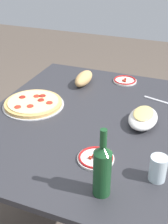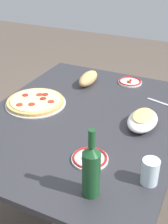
{
  "view_description": "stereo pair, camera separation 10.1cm",
  "coord_description": "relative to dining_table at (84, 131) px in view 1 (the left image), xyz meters",
  "views": [
    {
      "loc": [
        1.33,
        0.53,
        1.56
      ],
      "look_at": [
        0.0,
        0.0,
        0.73
      ],
      "focal_mm": 48.14,
      "sensor_mm": 36.0,
      "label": 1
    },
    {
      "loc": [
        1.29,
        0.62,
        1.56
      ],
      "look_at": [
        0.0,
        0.0,
        0.73
      ],
      "focal_mm": 48.14,
      "sensor_mm": 36.0,
      "label": 2
    }
  ],
  "objects": [
    {
      "name": "water_glass",
      "position": [
        0.36,
        0.46,
        0.15
      ],
      "size": [
        0.07,
        0.07,
        0.11
      ],
      "primitive_type": "cylinder",
      "color": "silver",
      "rests_on": "dining_table"
    },
    {
      "name": "pepperoni_pizza",
      "position": [
        -0.01,
        -0.33,
        0.11
      ],
      "size": [
        0.36,
        0.36,
        0.03
      ],
      "color": "#B7B7BC",
      "rests_on": "dining_table"
    },
    {
      "name": "fork_left",
      "position": [
        -0.34,
        0.35,
        0.1
      ],
      "size": [
        0.06,
        0.17,
        0.0
      ],
      "primitive_type": "cube",
      "rotation": [
        0.0,
        0.0,
        4.44
      ],
      "color": "#B7B7BC",
      "rests_on": "dining_table"
    },
    {
      "name": "baked_pasta_dish",
      "position": [
        -0.05,
        0.32,
        0.14
      ],
      "size": [
        0.24,
        0.15,
        0.08
      ],
      "color": "white",
      "rests_on": "dining_table"
    },
    {
      "name": "bread_loaf",
      "position": [
        -0.4,
        -0.16,
        0.14
      ],
      "size": [
        0.22,
        0.09,
        0.08
      ],
      "primitive_type": "ellipsoid",
      "color": "tan",
      "rests_on": "dining_table"
    },
    {
      "name": "ground_plane",
      "position": [
        0.0,
        0.0,
        -0.61
      ],
      "size": [
        8.0,
        8.0,
        0.0
      ],
      "primitive_type": "plane",
      "color": "brown",
      "rests_on": "ground"
    },
    {
      "name": "dining_table",
      "position": [
        0.0,
        0.0,
        0.0
      ],
      "size": [
        1.36,
        1.07,
        0.7
      ],
      "color": "#2D2D33",
      "rests_on": "ground"
    },
    {
      "name": "side_plate_near",
      "position": [
        -0.54,
        0.09,
        0.11
      ],
      "size": [
        0.16,
        0.16,
        0.02
      ],
      "color": "white",
      "rests_on": "dining_table"
    },
    {
      "name": "wine_bottle",
      "position": [
        0.51,
        0.27,
        0.21
      ],
      "size": [
        0.07,
        0.07,
        0.29
      ],
      "color": "#194723",
      "rests_on": "dining_table"
    },
    {
      "name": "side_plate_far",
      "position": [
        0.33,
        0.19,
        0.11
      ],
      "size": [
        0.17,
        0.17,
        0.02
      ],
      "color": "white",
      "rests_on": "dining_table"
    }
  ]
}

